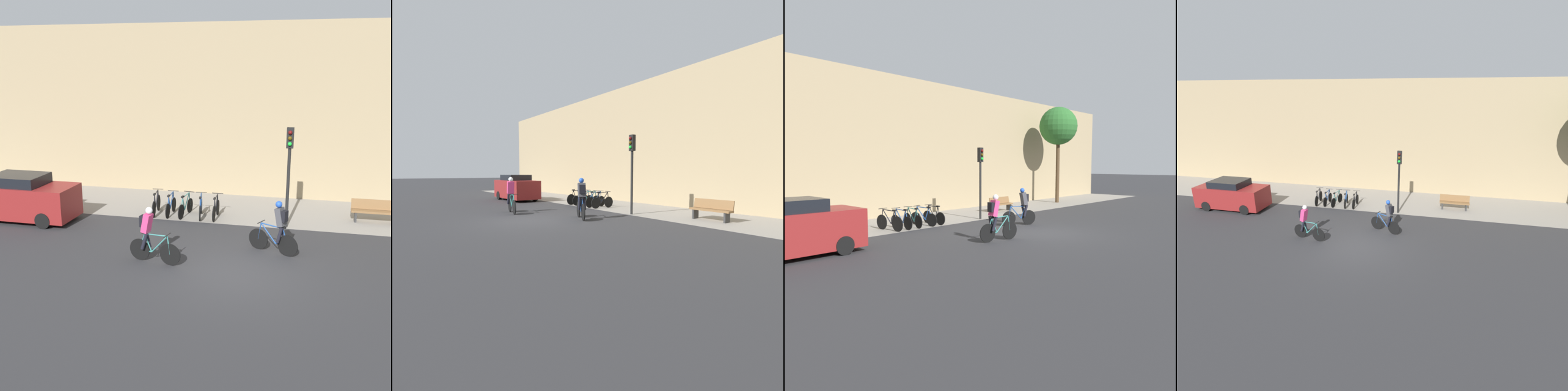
{
  "view_description": "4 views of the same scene",
  "coord_description": "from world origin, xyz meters",
  "views": [
    {
      "loc": [
        2.07,
        -13.44,
        6.0
      ],
      "look_at": [
        -2.0,
        3.25,
        1.43
      ],
      "focal_mm": 45.0,
      "sensor_mm": 36.0,
      "label": 1
    },
    {
      "loc": [
        11.83,
        -5.58,
        2.04
      ],
      "look_at": [
        -0.16,
        3.11,
        0.9
      ],
      "focal_mm": 28.0,
      "sensor_mm": 36.0,
      "label": 2
    },
    {
      "loc": [
        -13.54,
        -9.15,
        2.91
      ],
      "look_at": [
        -0.79,
        2.87,
        1.49
      ],
      "focal_mm": 35.0,
      "sensor_mm": 36.0,
      "label": 3
    },
    {
      "loc": [
        3.62,
        -12.53,
        6.99
      ],
      "look_at": [
        -0.2,
        3.89,
        1.28
      ],
      "focal_mm": 28.0,
      "sensor_mm": 36.0,
      "label": 4
    }
  ],
  "objects": [
    {
      "name": "ground",
      "position": [
        0.0,
        0.0,
        0.0
      ],
      "size": [
        200.0,
        200.0,
        0.0
      ],
      "primitive_type": "plane",
      "color": "#2B2B2D"
    },
    {
      "name": "kerb_strip",
      "position": [
        0.0,
        6.75,
        0.0
      ],
      "size": [
        44.0,
        4.5,
        0.01
      ],
      "primitive_type": "cube",
      "color": "gray",
      "rests_on": "ground"
    },
    {
      "name": "building_facade",
      "position": [
        0.0,
        9.3,
        3.94
      ],
      "size": [
        44.0,
        0.6,
        7.89
      ],
      "primitive_type": "cube",
      "color": "#9E8966",
      "rests_on": "ground"
    },
    {
      "name": "cyclist_pink",
      "position": [
        -2.75,
        0.23,
        0.95
      ],
      "size": [
        1.76,
        0.55,
        1.79
      ],
      "color": "black",
      "rests_on": "ground"
    },
    {
      "name": "cyclist_grey",
      "position": [
        1.1,
        1.86,
        0.95
      ],
      "size": [
        1.66,
        0.78,
        1.8
      ],
      "color": "black",
      "rests_on": "ground"
    },
    {
      "name": "parked_bike_0",
      "position": [
        -4.16,
        5.2,
        0.4
      ],
      "size": [
        0.46,
        1.7,
        0.97
      ],
      "color": "black",
      "rests_on": "ground"
    },
    {
      "name": "parked_bike_1",
      "position": [
        -3.53,
        5.2,
        0.38
      ],
      "size": [
        0.46,
        1.58,
        0.94
      ],
      "color": "black",
      "rests_on": "ground"
    },
    {
      "name": "parked_bike_2",
      "position": [
        -2.9,
        5.2,
        0.38
      ],
      "size": [
        0.46,
        1.63,
        0.94
      ],
      "color": "black",
      "rests_on": "ground"
    },
    {
      "name": "parked_bike_3",
      "position": [
        -2.26,
        5.2,
        0.38
      ],
      "size": [
        0.46,
        1.63,
        0.95
      ],
      "color": "black",
      "rests_on": "ground"
    },
    {
      "name": "parked_bike_4",
      "position": [
        -1.63,
        5.2,
        0.39
      ],
      "size": [
        0.46,
        1.59,
        0.95
      ],
      "color": "black",
      "rests_on": "ground"
    },
    {
      "name": "traffic_light_pole",
      "position": [
        1.21,
        4.73,
        2.63
      ],
      "size": [
        0.26,
        0.3,
        3.81
      ],
      "color": "black",
      "rests_on": "ground"
    },
    {
      "name": "bench",
      "position": [
        4.56,
        6.13,
        0.47
      ],
      "size": [
        1.81,
        0.44,
        0.89
      ],
      "color": "brown",
      "rests_on": "ground"
    },
    {
      "name": "parked_car",
      "position": [
        -9.08,
        3.18,
        0.9
      ],
      "size": [
        4.3,
        1.84,
        1.85
      ],
      "color": "maroon",
      "rests_on": "ground"
    }
  ]
}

